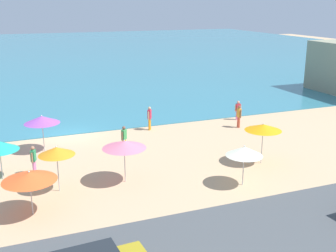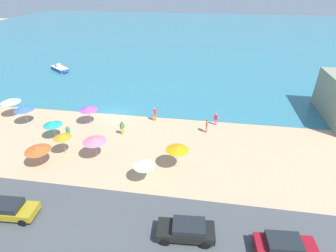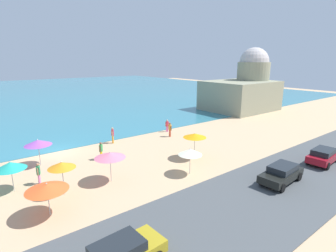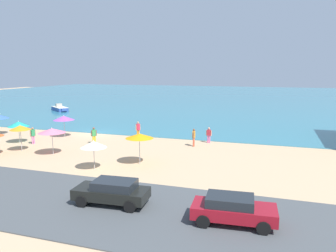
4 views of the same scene
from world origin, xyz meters
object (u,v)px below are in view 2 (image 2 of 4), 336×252
(beach_umbrella_5, at_px, (24,108))
(parked_car_4, at_px, (285,246))
(beach_umbrella_3, at_px, (94,140))
(beach_umbrella_8, at_px, (52,123))
(bather_2, at_px, (155,113))
(skiff_nearshore, at_px, (60,69))
(bather_3, at_px, (122,127))
(beach_umbrella_0, at_px, (88,108))
(bather_4, at_px, (68,132))
(beach_umbrella_7, at_px, (37,149))
(bather_0, at_px, (216,119))
(beach_umbrella_2, at_px, (177,148))
(beach_umbrella_9, at_px, (144,164))
(beach_umbrella_4, at_px, (62,136))
(beach_umbrella_1, at_px, (10,100))
(bather_1, at_px, (207,125))
(parked_car_2, at_px, (10,209))
(parked_car_0, at_px, (187,230))

(beach_umbrella_5, xyz_separation_m, parked_car_4, (28.12, -13.96, -1.28))
(beach_umbrella_3, distance_m, beach_umbrella_8, 6.82)
(bather_2, relative_size, skiff_nearshore, 0.40)
(beach_umbrella_3, distance_m, skiff_nearshore, 31.52)
(beach_umbrella_5, xyz_separation_m, bather_3, (12.79, -0.79, -1.12))
(beach_umbrella_0, distance_m, bather_4, 4.17)
(beach_umbrella_7, bearing_deg, bather_0, 32.08)
(beach_umbrella_2, height_order, bather_3, beach_umbrella_2)
(beach_umbrella_9, relative_size, bather_4, 1.32)
(bather_0, bearing_deg, beach_umbrella_9, -119.37)
(beach_umbrella_4, height_order, bather_2, beach_umbrella_4)
(beach_umbrella_1, height_order, bather_4, beach_umbrella_1)
(beach_umbrella_8, bearing_deg, bather_1, 12.73)
(bather_0, bearing_deg, beach_umbrella_0, -172.78)
(skiff_nearshore, bearing_deg, beach_umbrella_4, -60.36)
(bather_0, bearing_deg, beach_umbrella_7, -147.92)
(beach_umbrella_0, height_order, bather_4, beach_umbrella_0)
(beach_umbrella_1, bearing_deg, bather_1, -0.69)
(bather_1, height_order, bather_4, bather_1)
(beach_umbrella_0, height_order, beach_umbrella_1, beach_umbrella_1)
(beach_umbrella_1, xyz_separation_m, bather_3, (15.71, -2.32, -1.30))
(beach_umbrella_0, xyz_separation_m, beach_umbrella_7, (-1.39, -8.73, -0.24))
(beach_umbrella_9, distance_m, bather_2, 11.46)
(beach_umbrella_3, height_order, beach_umbrella_4, beach_umbrella_4)
(parked_car_2, bearing_deg, beach_umbrella_4, 89.47)
(parked_car_2, bearing_deg, beach_umbrella_0, 90.03)
(beach_umbrella_3, height_order, beach_umbrella_5, beach_umbrella_3)
(parked_car_4, bearing_deg, beach_umbrella_0, 143.10)
(beach_umbrella_7, distance_m, parked_car_4, 22.56)
(beach_umbrella_0, bearing_deg, bather_1, 0.06)
(bather_3, distance_m, skiff_nearshore, 28.60)
(beach_umbrella_7, bearing_deg, beach_umbrella_2, 6.93)
(beach_umbrella_1, distance_m, bather_0, 26.63)
(beach_umbrella_2, distance_m, beach_umbrella_8, 14.95)
(beach_umbrella_5, bearing_deg, parked_car_2, -60.30)
(beach_umbrella_7, height_order, bather_3, beach_umbrella_7)
(beach_umbrella_5, relative_size, bather_1, 1.34)
(parked_car_0, bearing_deg, skiff_nearshore, 129.67)
(bather_3, bearing_deg, bather_4, -161.79)
(beach_umbrella_7, distance_m, bather_2, 14.21)
(bather_0, bearing_deg, beach_umbrella_5, -172.29)
(bather_0, height_order, parked_car_2, bather_0)
(parked_car_0, bearing_deg, beach_umbrella_2, 102.00)
(beach_umbrella_4, relative_size, parked_car_4, 0.60)
(bather_2, relative_size, bather_3, 1.07)
(beach_umbrella_7, xyz_separation_m, parked_car_0, (15.02, -6.16, -1.09))
(beach_umbrella_0, xyz_separation_m, parked_car_0, (13.63, -14.88, -1.33))
(beach_umbrella_4, xyz_separation_m, beach_umbrella_9, (9.20, -2.81, -0.27))
(beach_umbrella_8, distance_m, bather_0, 19.27)
(beach_umbrella_4, xyz_separation_m, beach_umbrella_5, (-8.00, 5.40, -0.10))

